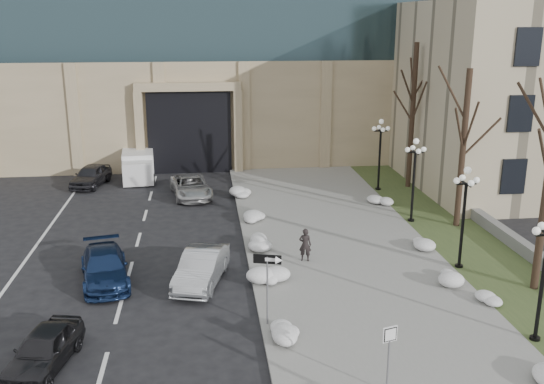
{
  "coord_description": "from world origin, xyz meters",
  "views": [
    {
      "loc": [
        -3.03,
        -11.78,
        10.92
      ],
      "look_at": [
        -0.07,
        13.91,
        3.5
      ],
      "focal_mm": 40.0,
      "sensor_mm": 36.0,
      "label": 1
    }
  ],
  "objects": [
    {
      "name": "sidewalk",
      "position": [
        3.5,
        14.0,
        0.06
      ],
      "size": [
        9.0,
        40.0,
        0.12
      ],
      "primitive_type": "cube",
      "color": "gray",
      "rests_on": "ground"
    },
    {
      "name": "curb",
      "position": [
        -1.0,
        14.0,
        0.07
      ],
      "size": [
        0.3,
        40.0,
        0.14
      ],
      "primitive_type": "cube",
      "color": "gray",
      "rests_on": "ground"
    },
    {
      "name": "grass_strip",
      "position": [
        10.0,
        14.0,
        0.05
      ],
      "size": [
        4.0,
        40.0,
        0.1
      ],
      "primitive_type": "cube",
      "color": "#384A25",
      "rests_on": "ground"
    },
    {
      "name": "stone_wall",
      "position": [
        12.0,
        16.0,
        0.35
      ],
      "size": [
        0.5,
        30.0,
        0.7
      ],
      "primitive_type": "cube",
      "color": "slate",
      "rests_on": "ground"
    },
    {
      "name": "car_a",
      "position": [
        -8.37,
        6.33,
        0.64
      ],
      "size": [
        2.28,
        4.01,
        1.29
      ],
      "primitive_type": "imported",
      "rotation": [
        0.0,
        0.0,
        -0.21
      ],
      "color": "black",
      "rests_on": "ground"
    },
    {
      "name": "car_b",
      "position": [
        -3.28,
        12.28,
        0.73
      ],
      "size": [
        2.62,
        4.66,
        1.45
      ],
      "primitive_type": "imported",
      "rotation": [
        0.0,
        0.0,
        -0.26
      ],
      "color": "#A7AAAE",
      "rests_on": "ground"
    },
    {
      "name": "car_c",
      "position": [
        -7.41,
        12.9,
        0.68
      ],
      "size": [
        2.77,
        4.95,
        1.35
      ],
      "primitive_type": "imported",
      "rotation": [
        0.0,
        0.0,
        0.2
      ],
      "color": "navy",
      "rests_on": "ground"
    },
    {
      "name": "car_d",
      "position": [
        -3.9,
        25.57,
        0.67
      ],
      "size": [
        2.97,
        5.11,
        1.34
      ],
      "primitive_type": "imported",
      "rotation": [
        0.0,
        0.0,
        0.16
      ],
      "color": "#B7B7B7",
      "rests_on": "ground"
    },
    {
      "name": "car_e",
      "position": [
        -10.67,
        28.99,
        0.71
      ],
      "size": [
        2.61,
        4.47,
        1.43
      ],
      "primitive_type": "imported",
      "rotation": [
        0.0,
        0.0,
        -0.23
      ],
      "color": "#2C2B30",
      "rests_on": "ground"
    },
    {
      "name": "pedestrian",
      "position": [
        1.48,
        13.98,
        0.9
      ],
      "size": [
        0.65,
        0.51,
        1.56
      ],
      "primitive_type": "imported",
      "rotation": [
        0.0,
        0.0,
        2.89
      ],
      "color": "black",
      "rests_on": "sidewalk"
    },
    {
      "name": "box_truck",
      "position": [
        -7.69,
        31.08,
        0.93
      ],
      "size": [
        2.6,
        6.22,
        1.93
      ],
      "rotation": [
        0.0,
        0.0,
        0.09
      ],
      "color": "silver",
      "rests_on": "ground"
    },
    {
      "name": "one_way_sign",
      "position": [
        -0.73,
        8.07,
        2.36
      ],
      "size": [
        1.05,
        0.47,
        2.86
      ],
      "rotation": [
        0.0,
        0.0,
        -0.27
      ],
      "color": "slate",
      "rests_on": "ground"
    },
    {
      "name": "keep_sign",
      "position": [
        2.22,
        3.58,
        1.67
      ],
      "size": [
        0.48,
        0.18,
        2.28
      ],
      "rotation": [
        0.0,
        0.0,
        0.3
      ],
      "color": "slate",
      "rests_on": "ground"
    },
    {
      "name": "snow_clump_c",
      "position": [
        -0.34,
        7.27,
        0.3
      ],
      "size": [
        1.1,
        1.6,
        0.36
      ],
      "primitive_type": "ellipsoid",
      "color": "white",
      "rests_on": "sidewalk"
    },
    {
      "name": "snow_clump_d",
      "position": [
        -0.39,
        11.72,
        0.3
      ],
      "size": [
        1.1,
        1.6,
        0.36
      ],
      "primitive_type": "ellipsoid",
      "color": "white",
      "rests_on": "sidewalk"
    },
    {
      "name": "snow_clump_e",
      "position": [
        -0.33,
        15.52,
        0.3
      ],
      "size": [
        1.1,
        1.6,
        0.36
      ],
      "primitive_type": "ellipsoid",
      "color": "white",
      "rests_on": "sidewalk"
    },
    {
      "name": "snow_clump_f",
      "position": [
        -0.4,
        20.1,
        0.3
      ],
      "size": [
        1.1,
        1.6,
        0.36
      ],
      "primitive_type": "ellipsoid",
      "color": "white",
      "rests_on": "sidewalk"
    },
    {
      "name": "snow_clump_g",
      "position": [
        -0.61,
        24.94,
        0.3
      ],
      "size": [
        1.1,
        1.6,
        0.36
      ],
      "primitive_type": "ellipsoid",
      "color": "white",
      "rests_on": "sidewalk"
    },
    {
      "name": "snow_clump_i",
      "position": [
        7.79,
        8.79,
        0.3
      ],
      "size": [
        1.1,
        1.6,
        0.36
      ],
      "primitive_type": "ellipsoid",
      "color": "white",
      "rests_on": "sidewalk"
    },
    {
      "name": "snow_clump_j",
      "position": [
        7.73,
        14.96,
        0.3
      ],
      "size": [
        1.1,
        1.6,
        0.36
      ],
      "primitive_type": "ellipsoid",
      "color": "white",
      "rests_on": "sidewalk"
    },
    {
      "name": "snow_clump_k",
      "position": [
        7.38,
        11.0,
        0.3
      ],
      "size": [
        1.1,
        1.6,
        0.36
      ],
      "primitive_type": "ellipsoid",
      "color": "white",
      "rests_on": "sidewalk"
    },
    {
      "name": "snow_clump_l",
      "position": [
        7.44,
        22.36,
        0.3
      ],
      "size": [
        1.1,
        1.6,
        0.36
      ],
      "primitive_type": "ellipsoid",
      "color": "white",
      "rests_on": "sidewalk"
    },
    {
      "name": "lamppost_b",
      "position": [
        8.3,
        12.5,
        3.07
      ],
      "size": [
        1.18,
        1.18,
        4.76
      ],
      "color": "black",
      "rests_on": "ground"
    },
    {
      "name": "lamppost_c",
      "position": [
        8.3,
        19.0,
        3.07
      ],
      "size": [
        1.18,
        1.18,
        4.76
      ],
      "color": "black",
      "rests_on": "ground"
    },
    {
      "name": "lamppost_d",
      "position": [
        8.3,
        25.5,
        3.07
      ],
      "size": [
        1.18,
        1.18,
        4.76
      ],
      "color": "black",
      "rests_on": "ground"
    },
    {
      "name": "tree_mid",
      "position": [
        10.5,
        18.0,
        5.5
      ],
      "size": [
        3.2,
        3.2,
        8.5
      ],
      "color": "black",
      "rests_on": "ground"
    },
    {
      "name": "tree_far",
      "position": [
        10.5,
        26.0,
        6.15
      ],
      "size": [
        3.2,
        3.2,
        9.5
      ],
      "color": "black",
      "rests_on": "ground"
    }
  ]
}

